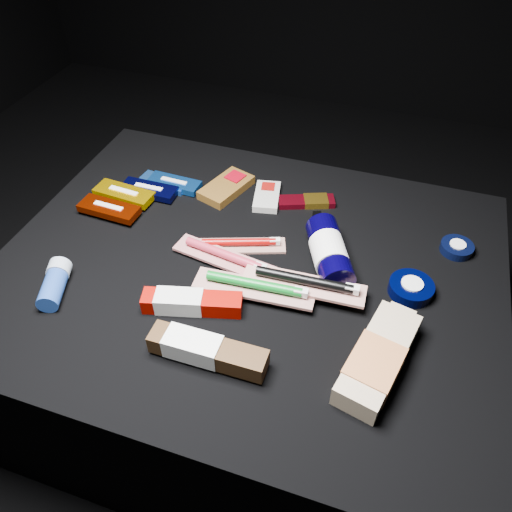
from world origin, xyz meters
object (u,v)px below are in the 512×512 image
(lotion_bottle, at_px, (329,252))
(bodywash_bottle, at_px, (377,360))
(deodorant_stick, at_px, (55,284))
(toothpaste_carton_red, at_px, (188,302))

(lotion_bottle, relative_size, bodywash_bottle, 0.92)
(lotion_bottle, height_order, deodorant_stick, lotion_bottle)
(deodorant_stick, bearing_deg, lotion_bottle, 6.18)
(lotion_bottle, relative_size, toothpaste_carton_red, 1.12)
(lotion_bottle, height_order, toothpaste_carton_red, lotion_bottle)
(bodywash_bottle, xyz_separation_m, toothpaste_carton_red, (-0.34, 0.02, -0.00))
(bodywash_bottle, relative_size, deodorant_stick, 2.03)
(lotion_bottle, relative_size, deodorant_stick, 1.86)
(lotion_bottle, xyz_separation_m, deodorant_stick, (-0.46, -0.23, -0.01))
(lotion_bottle, height_order, bodywash_bottle, lotion_bottle)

